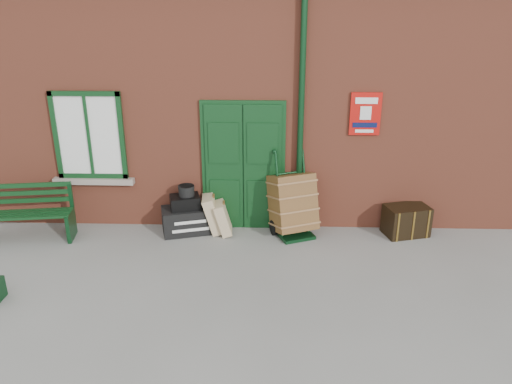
{
  "coord_description": "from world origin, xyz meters",
  "views": [
    {
      "loc": [
        0.18,
        -6.61,
        3.8
      ],
      "look_at": [
        -0.06,
        0.6,
        1.0
      ],
      "focal_mm": 35.0,
      "sensor_mm": 36.0,
      "label": 1
    }
  ],
  "objects_px": {
    "bench": "(24,212)",
    "dark_trunk": "(406,220)",
    "houdini_trunk": "(189,220)",
    "porter_trolley": "(293,203)"
  },
  "relations": [
    {
      "from": "houdini_trunk",
      "to": "porter_trolley",
      "type": "height_order",
      "value": "porter_trolley"
    },
    {
      "from": "houdini_trunk",
      "to": "dark_trunk",
      "type": "relative_size",
      "value": 1.25
    },
    {
      "from": "porter_trolley",
      "to": "bench",
      "type": "bearing_deg",
      "value": 161.74
    },
    {
      "from": "houdini_trunk",
      "to": "porter_trolley",
      "type": "relative_size",
      "value": 0.62
    },
    {
      "from": "houdini_trunk",
      "to": "bench",
      "type": "bearing_deg",
      "value": 171.12
    },
    {
      "from": "bench",
      "to": "houdini_trunk",
      "type": "relative_size",
      "value": 1.81
    },
    {
      "from": "bench",
      "to": "porter_trolley",
      "type": "relative_size",
      "value": 1.13
    },
    {
      "from": "houdini_trunk",
      "to": "dark_trunk",
      "type": "xyz_separation_m",
      "value": [
        3.74,
        0.02,
        0.04
      ]
    },
    {
      "from": "bench",
      "to": "dark_trunk",
      "type": "height_order",
      "value": "bench"
    },
    {
      "from": "bench",
      "to": "dark_trunk",
      "type": "xyz_separation_m",
      "value": [
        6.44,
        0.36,
        -0.23
      ]
    }
  ]
}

